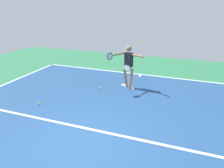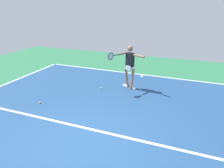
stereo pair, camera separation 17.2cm
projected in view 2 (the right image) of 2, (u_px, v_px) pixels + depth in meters
name	position (u px, v px, depth m)	size (l,w,h in m)	color
ground_plane	(84.00, 142.00, 5.69)	(20.52, 20.52, 0.00)	#2D754C
court_surface	(84.00, 142.00, 5.69)	(10.85, 12.36, 0.00)	navy
court_line_baseline_near	(143.00, 75.00, 11.00)	(10.85, 0.10, 0.01)	white
court_line_service	(94.00, 130.00, 6.22)	(8.14, 0.10, 0.01)	white
court_line_centre_mark	(142.00, 76.00, 10.83)	(0.10, 0.30, 0.01)	white
tennis_player	(129.00, 64.00, 8.93)	(1.29, 1.10, 1.82)	#9E7051
tennis_ball_near_player	(40.00, 103.00, 7.85)	(0.07, 0.07, 0.07)	#CCE033
tennis_ball_by_sideline	(101.00, 88.00, 9.19)	(0.07, 0.07, 0.07)	yellow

